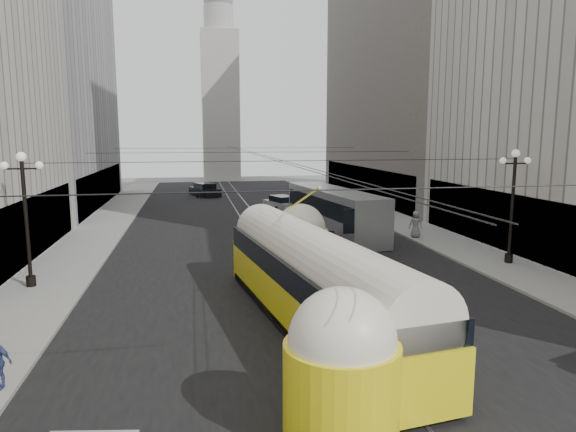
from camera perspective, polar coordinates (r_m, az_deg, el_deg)
name	(u,v)px	position (r m, az deg, el deg)	size (l,w,h in m)	color
road	(256,228)	(40.97, -3.56, -1.31)	(20.00, 85.00, 0.02)	black
sidewalk_left	(106,224)	(44.68, -19.59, -0.86)	(4.00, 72.00, 0.15)	gray
sidewalk_right	(383,216)	(47.23, 10.51, 0.01)	(4.00, 72.00, 0.15)	gray
rail_left	(247,228)	(40.89, -4.60, -1.34)	(0.12, 85.00, 0.04)	gray
rail_right	(265,227)	(41.06, -2.52, -1.27)	(0.12, 85.00, 0.04)	gray
building_left_far	(32,63)	(57.98, -26.56, 14.99)	(12.60, 28.60, 28.60)	#999999
building_right_far	(416,53)	(61.51, 14.05, 17.12)	(12.60, 32.60, 32.60)	#514C47
distant_tower	(220,89)	(88.00, -7.57, 13.86)	(6.00, 6.00, 31.36)	#B2AFA8
lamppost_left_mid	(26,212)	(26.90, -27.14, 0.43)	(1.86, 0.44, 6.37)	black
lamppost_right_mid	(513,200)	(31.13, 23.69, 1.69)	(1.86, 0.44, 6.37)	black
catenary	(259,154)	(39.36, -3.29, 6.90)	(25.00, 72.00, 0.23)	black
streetcar	(313,280)	(19.50, 2.85, -7.09)	(4.89, 17.39, 3.85)	yellow
city_bus	(334,210)	(38.11, 5.11, 0.69)	(4.36, 13.40, 3.34)	#9A9D9F
sedan_white_far	(282,204)	(50.16, -0.64, 1.35)	(3.28, 4.98, 1.46)	#BABABA
sedan_dark_far	(205,190)	(63.16, -9.23, 2.85)	(3.86, 5.43, 1.59)	black
pedestrian_crossing_a	(378,372)	(14.88, 9.98, -16.72)	(0.62, 0.41, 1.70)	black
pedestrian_sidewalk_right	(416,224)	(37.22, 14.01, -0.88)	(0.92, 0.57, 1.89)	slate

